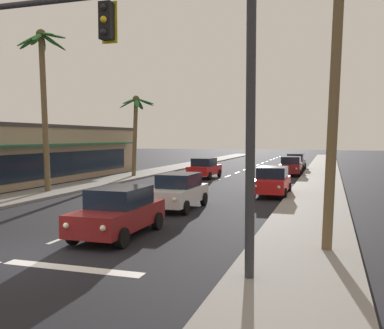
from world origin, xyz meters
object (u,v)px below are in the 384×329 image
(sedan_lead_at_stop_bar, at_px, (119,211))
(palm_right_nearest, at_px, (339,2))
(storefront_strip_left, at_px, (26,153))
(sedan_third_in_queue, at_px, (178,191))
(palm_left_second, at_px, (43,78))
(traffic_signal_mast, at_px, (114,54))
(sedan_parked_nearest_kerb, at_px, (272,181))
(sedan_oncoming_far, at_px, (205,168))
(sedan_parked_far_kerb, at_px, (291,166))
(sedan_parked_mid_kerb, at_px, (296,162))
(palm_left_third, at_px, (136,119))

(sedan_lead_at_stop_bar, relative_size, palm_right_nearest, 0.45)
(palm_right_nearest, distance_m, storefront_strip_left, 26.97)
(sedan_third_in_queue, distance_m, palm_left_second, 11.83)
(traffic_signal_mast, relative_size, storefront_strip_left, 0.43)
(sedan_third_in_queue, height_order, sedan_parked_nearest_kerb, same)
(palm_left_second, relative_size, storefront_strip_left, 0.37)
(sedan_parked_nearest_kerb, distance_m, storefront_strip_left, 19.02)
(sedan_third_in_queue, distance_m, sedan_parked_nearest_kerb, 7.05)
(sedan_parked_nearest_kerb, xyz_separation_m, storefront_strip_left, (-18.85, 2.17, 1.32))
(traffic_signal_mast, height_order, sedan_oncoming_far, traffic_signal_mast)
(traffic_signal_mast, relative_size, sedan_parked_nearest_kerb, 2.57)
(sedan_lead_at_stop_bar, xyz_separation_m, sedan_parked_far_kerb, (3.55, 26.21, 0.00))
(sedan_third_in_queue, relative_size, sedan_parked_nearest_kerb, 1.00)
(sedan_lead_at_stop_bar, relative_size, palm_left_second, 0.45)
(sedan_lead_at_stop_bar, relative_size, sedan_parked_mid_kerb, 1.00)
(sedan_oncoming_far, height_order, palm_left_second, palm_left_second)
(sedan_parked_far_kerb, relative_size, palm_right_nearest, 0.45)
(sedan_parked_mid_kerb, bearing_deg, traffic_signal_mast, -92.66)
(traffic_signal_mast, xyz_separation_m, palm_left_third, (-10.57, 23.76, -0.56))
(palm_left_third, bearing_deg, sedan_lead_at_stop_bar, -66.44)
(traffic_signal_mast, bearing_deg, sedan_parked_mid_kerb, 87.34)
(sedan_parked_mid_kerb, height_order, palm_right_nearest, palm_right_nearest)
(sedan_oncoming_far, bearing_deg, sedan_lead_at_stop_bar, -81.76)
(sedan_lead_at_stop_bar, relative_size, sedan_parked_nearest_kerb, 1.00)
(sedan_parked_mid_kerb, distance_m, storefront_strip_left, 26.71)
(sedan_third_in_queue, xyz_separation_m, palm_left_third, (-8.89, 14.29, 4.07))
(palm_left_second, bearing_deg, traffic_signal_mast, -47.76)
(palm_left_second, distance_m, palm_right_nearest, 19.11)
(traffic_signal_mast, bearing_deg, palm_right_nearest, 30.98)
(sedan_lead_at_stop_bar, bearing_deg, palm_left_third, 113.56)
(sedan_parked_nearest_kerb, distance_m, sedan_parked_far_kerb, 14.15)
(sedan_parked_nearest_kerb, xyz_separation_m, sedan_parked_mid_kerb, (-0.28, 21.31, 0.00))
(palm_left_second, bearing_deg, storefront_strip_left, 136.88)
(storefront_strip_left, bearing_deg, palm_left_second, -43.12)
(sedan_lead_at_stop_bar, xyz_separation_m, storefront_strip_left, (-15.16, 14.23, 1.32))
(traffic_signal_mast, bearing_deg, sedan_oncoming_far, 100.95)
(sedan_parked_far_kerb, distance_m, storefront_strip_left, 22.26)
(palm_left_second, height_order, palm_left_third, palm_left_second)
(palm_left_second, xyz_separation_m, palm_left_third, (0.79, 11.26, -2.03))
(sedan_oncoming_far, bearing_deg, traffic_signal_mast, -79.05)
(sedan_parked_mid_kerb, bearing_deg, palm_right_nearest, -83.82)
(palm_left_second, height_order, palm_right_nearest, palm_right_nearest)
(sedan_third_in_queue, distance_m, palm_right_nearest, 11.34)
(sedan_parked_mid_kerb, bearing_deg, sedan_third_in_queue, -97.06)
(sedan_third_in_queue, bearing_deg, storefront_strip_left, 151.65)
(sedan_parked_mid_kerb, distance_m, palm_left_second, 28.26)
(palm_left_third, bearing_deg, palm_right_nearest, -52.24)
(sedan_oncoming_far, xyz_separation_m, sedan_parked_nearest_kerb, (6.79, -9.34, 0.00))
(sedan_lead_at_stop_bar, bearing_deg, sedan_parked_mid_kerb, 84.16)
(traffic_signal_mast, relative_size, sedan_parked_mid_kerb, 2.56)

